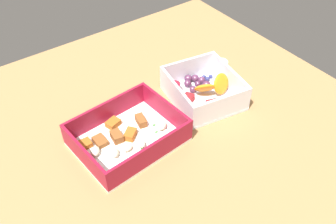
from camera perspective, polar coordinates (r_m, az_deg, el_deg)
name	(u,v)px	position (r cm, az deg, el deg)	size (l,w,h in cm)	color
table_surface	(172,117)	(82.77, 0.57, -0.82)	(80.00, 80.00, 2.00)	#9E7547
pasta_container	(128,136)	(75.48, -6.13, -3.71)	(21.69, 17.49, 5.47)	white
fruit_bowl	(203,90)	(85.30, 5.38, 3.35)	(16.84, 18.04, 6.19)	white
paper_cup_liner	(221,65)	(95.59, 8.13, 7.15)	(3.29, 3.29, 2.05)	white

